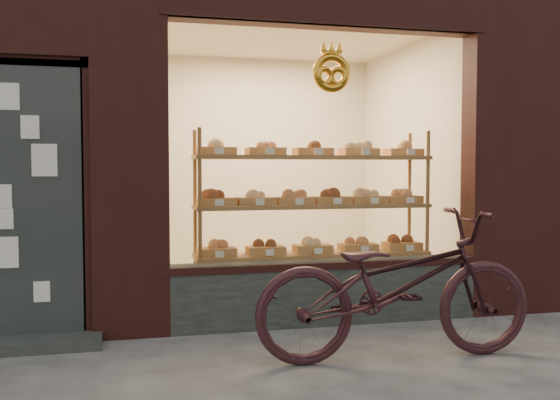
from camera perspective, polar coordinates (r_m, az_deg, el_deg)
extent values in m
cube|color=black|center=(5.49, 4.28, -8.39)|extent=(2.70, 0.25, 0.55)
cube|color=#2D3333|center=(5.12, -22.50, -0.11)|extent=(0.90, 0.04, 2.15)
cube|color=black|center=(5.12, -22.54, -12.13)|extent=(1.15, 0.35, 0.08)
torus|color=orange|center=(5.35, 4.71, 11.51)|extent=(0.33, 0.07, 0.33)
cube|color=brown|center=(5.93, 2.98, -9.75)|extent=(2.20, 0.45, 0.04)
cube|color=brown|center=(5.85, 2.99, -4.96)|extent=(2.20, 0.45, 0.03)
cube|color=brown|center=(5.80, 3.00, -0.55)|extent=(2.20, 0.45, 0.04)
cube|color=brown|center=(5.79, 3.01, 3.90)|extent=(2.20, 0.45, 0.04)
cylinder|color=brown|center=(5.40, -7.33, -2.42)|extent=(0.04, 0.04, 1.70)
cylinder|color=brown|center=(6.03, 13.32, -1.92)|extent=(0.04, 0.04, 1.70)
cylinder|color=brown|center=(5.79, -7.76, -2.07)|extent=(0.04, 0.04, 1.70)
cylinder|color=brown|center=(6.38, 11.73, -1.64)|extent=(0.04, 0.04, 1.70)
cube|color=olive|center=(5.65, -5.81, -4.71)|extent=(0.34, 0.24, 0.07)
sphere|color=#C17241|center=(5.64, -5.82, -3.85)|extent=(0.11, 0.11, 0.11)
cube|color=silver|center=(5.46, -5.54, -4.96)|extent=(0.07, 0.01, 0.05)
cube|color=olive|center=(5.73, -1.34, -4.59)|extent=(0.34, 0.24, 0.07)
sphere|color=#482F18|center=(5.71, -1.34, -3.75)|extent=(0.11, 0.11, 0.11)
cube|color=silver|center=(5.55, -0.92, -4.83)|extent=(0.07, 0.01, 0.05)
cube|color=olive|center=(5.84, 2.99, -4.45)|extent=(0.34, 0.24, 0.07)
sphere|color=#EAB470|center=(5.83, 2.99, -3.62)|extent=(0.11, 0.11, 0.11)
cube|color=silver|center=(5.66, 3.54, -4.68)|extent=(0.07, 0.01, 0.05)
cube|color=olive|center=(5.98, 7.13, -4.29)|extent=(0.34, 0.24, 0.07)
sphere|color=#C17241|center=(5.97, 7.14, -3.48)|extent=(0.11, 0.11, 0.11)
cube|color=silver|center=(5.81, 7.79, -4.50)|extent=(0.07, 0.01, 0.05)
cube|color=olive|center=(6.16, 11.06, -4.12)|extent=(0.34, 0.24, 0.07)
sphere|color=#482F18|center=(6.15, 11.06, -3.33)|extent=(0.11, 0.11, 0.11)
cube|color=silver|center=(5.99, 11.80, -4.32)|extent=(0.08, 0.01, 0.05)
cube|color=olive|center=(5.60, -5.84, -0.15)|extent=(0.34, 0.24, 0.07)
sphere|color=#482F18|center=(5.60, -5.84, 0.72)|extent=(0.11, 0.11, 0.11)
cube|color=silver|center=(5.42, -5.57, -0.25)|extent=(0.07, 0.01, 0.06)
cube|color=olive|center=(5.67, -2.23, -0.10)|extent=(0.34, 0.24, 0.07)
sphere|color=#EAB470|center=(5.66, -2.23, 0.76)|extent=(0.11, 0.11, 0.11)
cube|color=silver|center=(5.48, -1.84, -0.20)|extent=(0.08, 0.01, 0.06)
cube|color=olive|center=(5.75, 1.29, -0.06)|extent=(0.34, 0.24, 0.07)
sphere|color=#C17241|center=(5.74, 1.29, 0.79)|extent=(0.11, 0.11, 0.11)
cube|color=silver|center=(5.57, 1.78, -0.15)|extent=(0.07, 0.01, 0.06)
cube|color=olive|center=(5.85, 4.69, -0.01)|extent=(0.34, 0.24, 0.07)
sphere|color=#482F18|center=(5.85, 4.69, 0.82)|extent=(0.11, 0.11, 0.11)
cube|color=silver|center=(5.68, 5.28, -0.10)|extent=(0.07, 0.01, 0.06)
cube|color=olive|center=(5.98, 7.97, 0.03)|extent=(0.34, 0.24, 0.07)
sphere|color=#EAB470|center=(5.97, 7.97, 0.84)|extent=(0.11, 0.11, 0.11)
cube|color=silver|center=(5.81, 8.64, -0.06)|extent=(0.08, 0.01, 0.06)
cube|color=olive|center=(6.12, 11.10, 0.07)|extent=(0.34, 0.24, 0.07)
sphere|color=#C17241|center=(6.12, 11.11, 0.87)|extent=(0.11, 0.11, 0.11)
cube|color=silver|center=(5.95, 11.85, -0.02)|extent=(0.08, 0.01, 0.06)
cube|color=olive|center=(5.60, -5.86, 4.46)|extent=(0.34, 0.24, 0.07)
sphere|color=#EAB470|center=(5.60, -5.87, 5.33)|extent=(0.11, 0.11, 0.11)
cube|color=silver|center=(5.42, -5.59, 4.51)|extent=(0.07, 0.01, 0.06)
cube|color=olive|center=(5.68, -1.35, 4.45)|extent=(0.34, 0.24, 0.07)
sphere|color=#C17241|center=(5.68, -1.35, 5.31)|extent=(0.11, 0.11, 0.11)
cube|color=silver|center=(5.50, -0.93, 4.50)|extent=(0.07, 0.01, 0.06)
cube|color=olive|center=(5.79, 3.02, 4.42)|extent=(0.34, 0.24, 0.07)
sphere|color=#482F18|center=(5.80, 3.02, 5.26)|extent=(0.11, 0.11, 0.11)
cube|color=silver|center=(5.62, 3.56, 4.46)|extent=(0.07, 0.01, 0.06)
cube|color=olive|center=(5.94, 7.19, 4.36)|extent=(0.34, 0.24, 0.07)
sphere|color=#EAB470|center=(5.94, 7.19, 5.18)|extent=(0.11, 0.11, 0.11)
cube|color=silver|center=(5.77, 7.85, 4.40)|extent=(0.07, 0.01, 0.06)
cube|color=olive|center=(6.11, 11.14, 4.29)|extent=(0.34, 0.24, 0.07)
sphere|color=#C17241|center=(6.12, 11.15, 5.08)|extent=(0.11, 0.11, 0.11)
cube|color=silver|center=(5.95, 11.89, 4.32)|extent=(0.08, 0.01, 0.06)
imported|color=#33171C|center=(4.50, 10.56, -7.64)|extent=(2.05, 0.80, 1.06)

